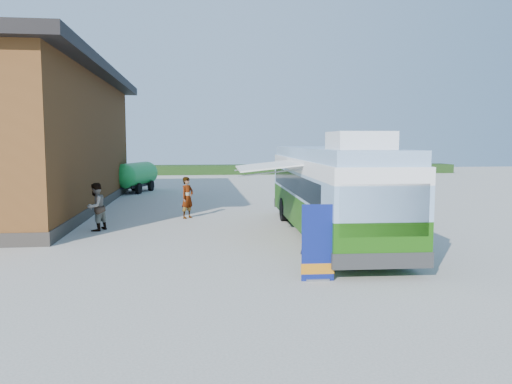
{
  "coord_description": "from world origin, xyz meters",
  "views": [
    {
      "loc": [
        -1.44,
        -17.59,
        3.59
      ],
      "look_at": [
        1.15,
        3.95,
        1.4
      ],
      "focal_mm": 35.0,
      "sensor_mm": 36.0,
      "label": 1
    }
  ],
  "objects": [
    {
      "name": "bus",
      "position": [
        3.57,
        0.76,
        1.86
      ],
      "size": [
        3.16,
        12.75,
        3.89
      ],
      "rotation": [
        0.0,
        0.0,
        -0.04
      ],
      "color": "#2C6110",
      "rests_on": "ground"
    },
    {
      "name": "banner",
      "position": [
        1.65,
        -5.25,
        0.82
      ],
      "size": [
        0.87,
        0.2,
        2.0
      ],
      "rotation": [
        0.0,
        0.0,
        -0.04
      ],
      "color": "navy",
      "rests_on": "ground"
    },
    {
      "name": "awning",
      "position": [
        1.55,
        1.0,
        2.84
      ],
      "size": [
        2.77,
        4.31,
        0.52
      ],
      "rotation": [
        0.0,
        0.0,
        -0.04
      ],
      "color": "white",
      "rests_on": "ground"
    },
    {
      "name": "picnic_table",
      "position": [
        2.58,
        -1.95,
        0.51
      ],
      "size": [
        1.48,
        1.39,
        0.68
      ],
      "rotation": [
        0.0,
        0.0,
        -0.32
      ],
      "color": "tan",
      "rests_on": "ground"
    },
    {
      "name": "slurry_tanker",
      "position": [
        -5.7,
        18.66,
        1.22
      ],
      "size": [
        2.78,
        5.54,
        2.12
      ],
      "rotation": [
        0.0,
        0.0,
        -0.29
      ],
      "color": "green",
      "rests_on": "ground"
    },
    {
      "name": "barn",
      "position": [
        -10.5,
        10.0,
        3.59
      ],
      "size": [
        9.6,
        21.2,
        7.5
      ],
      "color": "brown",
      "rests_on": "ground"
    },
    {
      "name": "hedge",
      "position": [
        8.0,
        38.0,
        0.5
      ],
      "size": [
        40.0,
        3.0,
        1.0
      ],
      "primitive_type": "cube",
      "color": "#264419",
      "rests_on": "ground"
    },
    {
      "name": "ground",
      "position": [
        0.0,
        0.0,
        0.0
      ],
      "size": [
        100.0,
        100.0,
        0.0
      ],
      "primitive_type": "plane",
      "color": "#BCB7AD",
      "rests_on": "ground"
    },
    {
      "name": "person_a",
      "position": [
        -1.86,
        5.89,
        0.98
      ],
      "size": [
        0.82,
        0.84,
        1.95
      ],
      "primitive_type": "imported",
      "rotation": [
        0.0,
        0.0,
        0.86
      ],
      "color": "#999999",
      "rests_on": "ground"
    },
    {
      "name": "person_b",
      "position": [
        -5.47,
        2.98,
        0.97
      ],
      "size": [
        1.09,
        1.18,
        1.94
      ],
      "primitive_type": "imported",
      "rotation": [
        0.0,
        0.0,
        -2.06
      ],
      "color": "#999999",
      "rests_on": "ground"
    }
  ]
}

